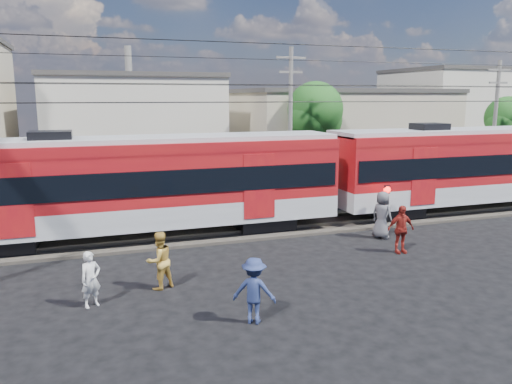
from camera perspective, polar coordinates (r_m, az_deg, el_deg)
ground at (r=14.30m, az=4.73°, el=-12.79°), size 120.00×120.00×0.00m
track_bed at (r=21.44m, az=-3.84°, el=-4.50°), size 70.00×3.40×0.12m
rail_near at (r=20.71m, az=-3.30°, el=-4.70°), size 70.00×0.12×0.12m
rail_far at (r=22.11m, az=-4.34°, el=-3.71°), size 70.00×0.12×0.12m
commuter_train at (r=20.38m, az=-12.44°, el=1.21°), size 50.30×3.08×4.17m
building_midwest at (r=39.18m, az=-14.07°, el=7.50°), size 12.24×12.24×7.30m
building_mideast at (r=40.91m, az=9.45°, el=7.11°), size 16.32×10.20×6.30m
building_east at (r=52.06m, az=21.21°, el=8.40°), size 10.20×10.20×8.30m
utility_pole_mid at (r=29.28m, az=3.95°, el=8.50°), size 1.80×0.24×8.50m
utility_pole_east at (r=36.29m, az=25.64°, el=7.51°), size 1.80×0.24×8.00m
tree_near at (r=33.40m, az=6.99°, el=8.95°), size 3.82×3.64×6.72m
tree_far at (r=41.44m, az=26.80°, el=7.30°), size 3.36×3.12×5.76m
pedestrian_a at (r=14.63m, az=-18.36°, el=-9.44°), size 0.68×0.59×1.58m
pedestrian_b at (r=15.39m, az=-10.99°, el=-7.69°), size 1.06×0.97×1.77m
pedestrian_c at (r=12.95m, az=-0.22°, el=-11.20°), size 1.29×1.10×1.73m
pedestrian_d at (r=19.24m, az=16.21°, el=-4.11°), size 1.09×0.52×1.80m
pedestrian_e at (r=21.02m, az=14.21°, el=-2.55°), size 0.95×1.12×1.95m
crossing_signal at (r=21.96m, az=14.69°, el=-0.86°), size 0.29×0.29×2.02m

